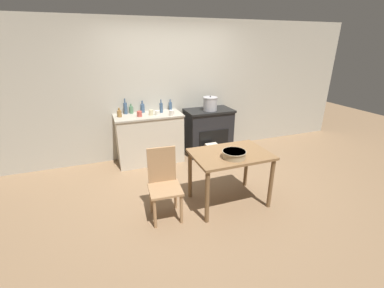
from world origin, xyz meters
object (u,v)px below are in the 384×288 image
Objects in this scene: stock_pot at (210,104)px; bottle_center_right at (125,108)px; cup_far_right at (172,113)px; bottle_mid_left at (143,108)px; work_table at (230,161)px; bottle_far_left at (119,113)px; stove at (208,131)px; cup_end_right at (139,114)px; flour_sack at (212,153)px; chair at (164,182)px; bottle_center at (170,106)px; bottle_center_left at (131,110)px; cup_right at (151,113)px; bottle_left at (161,108)px; cup_mid_right at (157,113)px; mixing_bowl_large at (234,154)px.

bottle_center_right is at bearing 170.42° from stock_pot.
bottle_mid_left is at bearing 137.45° from cup_far_right.
bottle_far_left is at bearing 125.23° from work_table.
cup_end_right reaches higher than stove.
flour_sack is at bearing -23.49° from bottle_center_right.
bottle_center is at bearing 75.62° from chair.
work_table is 3.64× the size of bottle_center_right.
cup_far_right is at bearing 74.18° from chair.
bottle_mid_left is (-1.15, 0.63, 0.82)m from flour_sack.
bottle_center_right is (-0.20, 1.90, 0.55)m from chair.
bottle_center_right reaches higher than cup_far_right.
work_table reaches higher than flour_sack.
bottle_mid_left is at bearing 0.07° from bottle_center_left.
cup_far_right is (0.65, -0.41, -0.02)m from bottle_center_left.
bottle_mid_left is 2.25× the size of cup_right.
stock_pot is 0.94m from bottle_left.
bottle_left is (-0.49, 1.81, 0.37)m from work_table.
cup_far_right reaches higher than cup_mid_right.
stock_pot is 1.39× the size of bottle_center.
stock_pot reaches higher than bottle_far_left.
mixing_bowl_large is 3.27× the size of cup_end_right.
bottle_left reaches higher than bottle_center.
bottle_left is 1.20× the size of bottle_center.
cup_right reaches higher than cup_end_right.
cup_far_right is (-0.10, -0.41, -0.03)m from bottle_center.
work_table is at bearing -59.97° from bottle_center_right.
mixing_bowl_large is at bearing -76.84° from bottle_left.
bottle_center_right reaches higher than cup_end_right.
bottle_left is 0.45m from cup_end_right.
stove is 1.09m from bottle_left.
bottle_center_right is (-1.09, 2.08, 0.22)m from mixing_bowl_large.
bottle_mid_left reaches higher than bottle_center_left.
bottle_center_left is at bearing -179.93° from bottle_mid_left.
bottle_left is at bearing 2.99° from bottle_far_left.
bottle_center_left is (-0.99, 2.09, 0.18)m from mixing_bowl_large.
stove is at bearing -16.16° from bottle_center.
bottle_center_left is 0.75m from bottle_center.
bottle_mid_left reaches higher than cup_right.
cup_mid_right is at bearing 158.52° from flour_sack.
stock_pot reaches higher than cup_far_right.
stock_pot is at bearing -10.30° from bottle_center_left.
mixing_bowl_large is 1.27× the size of bottle_left.
bottle_center reaches higher than chair.
flour_sack is at bearing -20.19° from cup_right.
work_table is 2.91× the size of flour_sack.
bottle_center is 2.13× the size of cup_end_right.
mixing_bowl_large is 1.75× the size of bottle_center_left.
bottle_center reaches higher than work_table.
bottle_center is (-0.61, 0.64, 0.82)m from flour_sack.
stock_pot is 1.90m from mixing_bowl_large.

